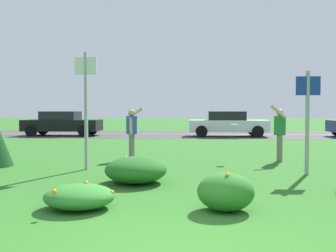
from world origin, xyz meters
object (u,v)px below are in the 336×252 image
object	(u,v)px
person_thrower_blue_shirt	(132,129)
car_black_center_left	(62,123)
sign_post_near_path	(86,99)
sign_post_by_roadside	(307,112)
person_catcher_green_shirt	(280,130)
frisbee_pale_blue	(234,125)
car_white_center_right	(228,124)

from	to	relation	value
person_thrower_blue_shirt	car_black_center_left	size ratio (longest dim) A/B	0.36
sign_post_near_path	person_thrower_blue_shirt	size ratio (longest dim) A/B	1.84
sign_post_by_roadside	person_thrower_blue_shirt	world-z (taller)	sign_post_by_roadside
person_catcher_green_shirt	car_black_center_left	bearing A→B (deg)	133.06
sign_post_by_roadside	frisbee_pale_blue	xyz separation A→B (m)	(-1.48, 2.22, -0.39)
car_black_center_left	car_white_center_right	world-z (taller)	same
person_thrower_blue_shirt	frisbee_pale_blue	world-z (taller)	person_thrower_blue_shirt
sign_post_near_path	car_black_center_left	bearing A→B (deg)	111.51
sign_post_near_path	person_thrower_blue_shirt	xyz separation A→B (m)	(0.82, 2.17, -0.87)
person_catcher_green_shirt	frisbee_pale_blue	xyz separation A→B (m)	(-1.34, -0.15, 0.16)
car_black_center_left	car_white_center_right	distance (m)	9.81
car_black_center_left	sign_post_by_roadside	bearing A→B (deg)	-52.02
sign_post_by_roadside	sign_post_near_path	bearing A→B (deg)	175.29
frisbee_pale_blue	car_white_center_right	bearing A→B (deg)	86.36
frisbee_pale_blue	car_black_center_left	bearing A→B (deg)	128.78
car_white_center_right	frisbee_pale_blue	bearing A→B (deg)	-93.64
sign_post_near_path	frisbee_pale_blue	size ratio (longest dim) A/B	12.71
person_thrower_blue_shirt	car_white_center_right	size ratio (longest dim) A/B	0.36
sign_post_by_roadside	frisbee_pale_blue	size ratio (longest dim) A/B	10.35
car_black_center_left	car_white_center_right	size ratio (longest dim) A/B	1.00
sign_post_near_path	frisbee_pale_blue	bearing A→B (deg)	24.35
sign_post_by_roadside	person_thrower_blue_shirt	size ratio (longest dim) A/B	1.50
sign_post_by_roadside	person_catcher_green_shirt	bearing A→B (deg)	93.35
sign_post_near_path	frisbee_pale_blue	distance (m)	4.37
frisbee_pale_blue	sign_post_near_path	bearing A→B (deg)	-155.65
person_thrower_blue_shirt	car_white_center_right	distance (m)	11.57
person_thrower_blue_shirt	sign_post_near_path	bearing A→B (deg)	-110.71
person_thrower_blue_shirt	frisbee_pale_blue	bearing A→B (deg)	-7.26
frisbee_pale_blue	car_white_center_right	size ratio (longest dim) A/B	0.05
person_catcher_green_shirt	car_black_center_left	xyz separation A→B (m)	(-10.43, 11.16, -0.19)
sign_post_near_path	sign_post_by_roadside	xyz separation A→B (m)	(5.41, -0.45, -0.31)
sign_post_near_path	car_white_center_right	distance (m)	13.94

